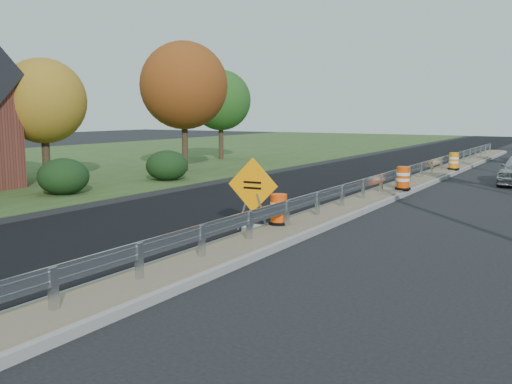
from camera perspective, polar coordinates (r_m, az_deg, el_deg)
The scene contains 14 objects.
ground at distance 17.83m, azimuth 6.13°, elevation -2.99°, with size 140.00×140.00×0.00m, color black.
grass_verge_near at distance 40.80m, azimuth -19.35°, elevation 2.81°, with size 30.00×120.00×0.03m, color #34491F.
milled_overlay at distance 28.63m, azimuth 6.60°, elevation 1.17°, with size 7.20×120.00×0.01m, color black.
median at distance 25.20m, azimuth 13.84°, elevation 0.30°, with size 1.60×55.00×0.23m.
guardrail at distance 26.08m, azimuth 14.54°, elevation 1.89°, with size 0.10×46.15×0.72m.
hedge_mid at distance 24.79m, azimuth -18.71°, elevation 1.50°, with size 2.09×2.09×1.52m, color black.
hedge_north at distance 28.68m, azimuth -8.89°, elevation 2.65°, with size 2.09×2.09×1.52m, color black.
tree_near_yellow at distance 28.63m, azimuth -20.50°, elevation 8.50°, with size 3.96×3.96×5.88m.
tree_near_red at distance 32.96m, azimuth -7.22°, elevation 10.51°, with size 4.95×4.95×7.35m.
tree_near_back at distance 41.16m, azimuth -3.55°, elevation 9.13°, with size 4.29×4.29×6.37m.
caution_sign at distance 16.09m, azimuth -0.32°, elevation -2.18°, with size 1.54×0.64×2.13m.
barrel_median_near at distance 16.13m, azimuth 2.29°, elevation -1.80°, with size 0.59×0.59×0.86m.
barrel_median_mid at distance 24.12m, azimuth 14.49°, elevation 1.31°, with size 0.64×0.64×0.95m.
barrel_median_far at distance 33.40m, azimuth 19.18°, elevation 2.91°, with size 0.64×0.64×0.93m.
Camera 1 is at (7.35, -15.89, 3.39)m, focal length 40.00 mm.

